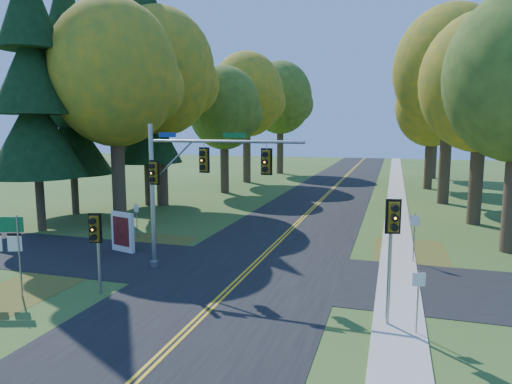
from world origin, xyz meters
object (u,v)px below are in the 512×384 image
(traffic_mast, at_px, (187,178))
(east_signal_pole, at_px, (392,231))
(route_sign_cluster, at_px, (4,239))
(info_kiosk, at_px, (123,232))

(traffic_mast, bearing_deg, east_signal_pole, -19.73)
(traffic_mast, relative_size, route_sign_cluster, 2.28)
(east_signal_pole, bearing_deg, route_sign_cluster, 172.06)
(east_signal_pole, xyz_separation_m, info_kiosk, (-12.84, 5.26, -2.07))
(route_sign_cluster, bearing_deg, traffic_mast, 24.58)
(east_signal_pole, distance_m, info_kiosk, 14.03)
(traffic_mast, distance_m, route_sign_cluster, 7.15)
(east_signal_pole, relative_size, route_sign_cluster, 1.32)
(route_sign_cluster, height_order, info_kiosk, route_sign_cluster)
(traffic_mast, relative_size, east_signal_pole, 1.72)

